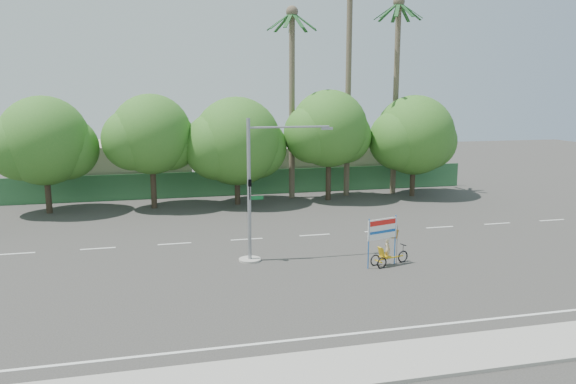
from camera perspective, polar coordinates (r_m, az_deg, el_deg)
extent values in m
plane|color=#33302D|center=(24.84, 3.48, -9.23)|extent=(120.00, 120.00, 0.00)
cube|color=gray|center=(18.35, 10.66, -16.56)|extent=(50.00, 2.40, 0.12)
cube|color=#336B3D|center=(45.00, -4.56, 0.95)|extent=(38.00, 0.08, 2.00)
cube|color=#B3AC8E|center=(48.86, -17.10, 2.45)|extent=(12.00, 8.00, 4.00)
cube|color=#B3AC8E|center=(51.03, 3.53, 2.98)|extent=(14.00, 8.00, 3.60)
cylinder|color=#473828|center=(41.48, -23.22, 0.40)|extent=(0.40, 0.40, 3.52)
sphere|color=#225F1C|center=(41.10, -23.54, 4.80)|extent=(6.00, 6.00, 6.00)
sphere|color=#225F1C|center=(41.24, -21.56, 4.17)|extent=(4.32, 4.32, 4.32)
sphere|color=#225F1C|center=(41.14, -25.42, 4.22)|extent=(4.56, 4.56, 4.56)
cylinder|color=#473828|center=(40.86, -13.52, 0.98)|extent=(0.40, 0.40, 3.74)
sphere|color=#225F1C|center=(40.47, -13.72, 5.73)|extent=(5.60, 5.60, 5.60)
sphere|color=#225F1C|center=(40.83, -11.92, 5.00)|extent=(4.03, 4.03, 4.03)
sphere|color=#225F1C|center=(40.27, -15.50, 5.14)|extent=(4.26, 4.26, 4.26)
cylinder|color=#473828|center=(41.33, -5.17, 1.02)|extent=(0.40, 0.40, 3.30)
sphere|color=#225F1C|center=(40.95, -5.24, 5.16)|extent=(6.40, 6.40, 6.40)
sphere|color=#225F1C|center=(41.53, -3.31, 4.53)|extent=(4.61, 4.61, 4.61)
sphere|color=#225F1C|center=(40.55, -7.20, 4.65)|extent=(4.86, 4.86, 4.86)
cylinder|color=#473828|center=(42.86, 4.13, 1.75)|extent=(0.40, 0.40, 3.87)
sphere|color=#225F1C|center=(42.47, 4.19, 6.45)|extent=(5.80, 5.80, 5.80)
sphere|color=#225F1C|center=(43.22, 5.71, 5.68)|extent=(4.18, 4.18, 4.18)
sphere|color=#225F1C|center=(41.88, 2.58, 5.93)|extent=(4.41, 4.41, 4.41)
cylinder|color=#473828|center=(45.49, 12.55, 1.75)|extent=(0.40, 0.40, 3.43)
sphere|color=#225F1C|center=(45.15, 12.71, 5.67)|extent=(6.20, 6.20, 6.20)
sphere|color=#225F1C|center=(46.09, 14.08, 5.02)|extent=(4.46, 4.46, 4.46)
sphere|color=#225F1C|center=(44.35, 11.21, 5.24)|extent=(4.71, 4.71, 4.71)
cylinder|color=#70604C|center=(44.44, 6.14, 10.52)|extent=(0.44, 0.44, 17.00)
cylinder|color=#70604C|center=(45.95, 10.88, 9.14)|extent=(0.44, 0.44, 15.00)
sphere|color=#70604C|center=(46.43, 11.21, 18.43)|extent=(0.90, 0.90, 0.90)
cube|color=#1C4C21|center=(46.73, 12.28, 17.52)|extent=(1.91, 0.28, 1.36)
cube|color=#1C4C21|center=(47.18, 11.69, 17.47)|extent=(1.65, 1.44, 1.36)
cube|color=#1C4C21|center=(47.24, 10.87, 17.49)|extent=(0.61, 1.93, 1.36)
cube|color=#1C4C21|center=(46.89, 10.19, 17.56)|extent=(1.20, 1.80, 1.36)
cube|color=#1C4C21|center=(46.27, 9.96, 17.67)|extent=(1.89, 0.92, 1.36)
cube|color=#1C4C21|center=(45.69, 10.29, 17.76)|extent=(1.89, 0.92, 1.36)
cube|color=#1C4C21|center=(45.41, 11.06, 17.78)|extent=(1.20, 1.80, 1.36)
cube|color=#1C4C21|center=(45.57, 11.88, 17.72)|extent=(0.61, 1.93, 1.36)
cube|color=#1C4C21|center=(46.09, 12.36, 17.62)|extent=(1.65, 1.44, 1.36)
cylinder|color=#70604C|center=(43.16, 0.40, 8.59)|extent=(0.44, 0.44, 14.00)
sphere|color=#70604C|center=(43.51, 0.41, 17.85)|extent=(0.90, 0.90, 0.90)
cube|color=#1C4C21|center=(43.67, 1.67, 16.94)|extent=(1.91, 0.28, 1.36)
cube|color=#1C4C21|center=(44.19, 1.16, 16.87)|extent=(1.65, 1.44, 1.36)
cube|color=#1C4C21|center=(44.36, 0.32, 16.84)|extent=(0.61, 1.93, 1.36)
cube|color=#1C4C21|center=(44.11, -0.48, 16.88)|extent=(1.20, 1.80, 1.36)
cube|color=#1C4C21|center=(43.54, -0.88, 16.97)|extent=(1.89, 0.92, 1.36)
cube|color=#1C4C21|center=(42.91, -0.68, 17.06)|extent=(1.89, 0.92, 1.36)
cube|color=#1C4C21|center=(42.53, 0.05, 17.12)|extent=(1.20, 1.80, 1.36)
cube|color=#1C4C21|center=(42.58, 0.95, 17.12)|extent=(0.61, 1.93, 1.36)
cube|color=#1C4C21|center=(43.03, 1.59, 17.04)|extent=(1.65, 1.44, 1.36)
cylinder|color=gray|center=(27.97, -3.89, -6.87)|extent=(1.10, 1.10, 0.10)
cylinder|color=gray|center=(27.15, -3.98, 0.11)|extent=(0.18, 0.18, 7.00)
cylinder|color=gray|center=(27.19, 0.13, 6.62)|extent=(4.00, 0.10, 0.10)
cube|color=gray|center=(27.71, 3.97, 6.46)|extent=(0.55, 0.20, 0.12)
imported|color=black|center=(26.92, -3.90, 0.23)|extent=(0.16, 0.20, 1.00)
cube|color=#14662D|center=(27.28, -3.24, -0.59)|extent=(0.70, 0.04, 0.18)
torus|color=black|center=(28.22, 11.59, -6.44)|extent=(0.60, 0.24, 0.61)
torus|color=black|center=(27.45, 8.84, -6.86)|extent=(0.56, 0.22, 0.57)
torus|color=black|center=(27.09, 9.51, -7.12)|extent=(0.56, 0.22, 0.57)
cube|color=gold|center=(27.72, 10.41, -6.59)|extent=(1.47, 0.48, 0.05)
cube|color=gold|center=(27.26, 9.18, -6.96)|extent=(0.20, 0.53, 0.04)
cube|color=gold|center=(27.46, 9.84, -6.46)|extent=(0.54, 0.49, 0.05)
cube|color=gold|center=(27.24, 9.47, -6.04)|extent=(0.30, 0.42, 0.48)
cylinder|color=black|center=(28.12, 11.61, -5.74)|extent=(0.03, 0.03, 0.49)
cube|color=black|center=(28.05, 11.63, -5.27)|extent=(0.15, 0.40, 0.04)
imported|color=#CCB284|center=(27.45, 10.08, -5.74)|extent=(0.32, 0.40, 0.97)
cylinder|color=#1756B2|center=(26.62, 8.18, -5.25)|extent=(0.06, 0.06, 2.42)
cylinder|color=#1756B2|center=(27.62, 10.82, -4.75)|extent=(0.06, 0.06, 2.42)
cube|color=white|center=(26.95, 9.57, -3.71)|extent=(1.64, 0.53, 0.98)
cube|color=red|center=(26.86, 9.63, -3.08)|extent=(1.46, 0.45, 0.23)
cube|color=#1756B2|center=(26.96, 9.60, -4.00)|extent=(1.46, 0.45, 0.13)
cylinder|color=black|center=(27.77, 11.01, -5.25)|extent=(0.02, 0.02, 1.88)
cube|color=red|center=(27.43, 10.56, -4.18)|extent=(0.77, 0.24, 0.59)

